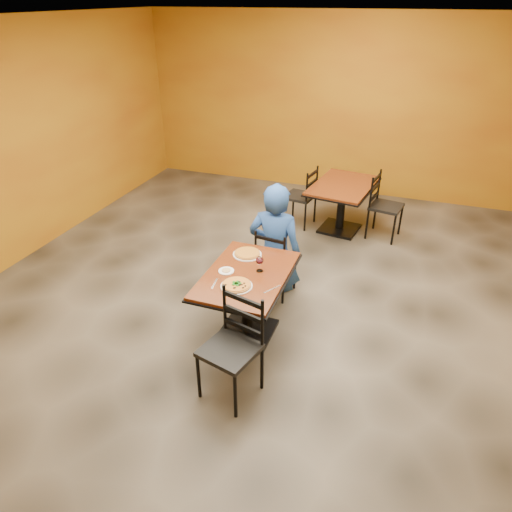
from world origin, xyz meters
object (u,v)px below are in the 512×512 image
at_px(chair_main_near, 230,351).
at_px(side_plate, 226,271).
at_px(chair_second_right, 386,207).
at_px(pizza_main, 236,285).
at_px(wine_glass, 260,263).
at_px(chair_second_left, 300,196).
at_px(plate_main, 237,286).
at_px(table_second, 342,196).
at_px(diner, 275,237).
at_px(pizza_far, 247,253).
at_px(table_main, 247,289).
at_px(chair_main_far, 276,261).
at_px(plate_far, 247,254).

relative_size(chair_main_near, side_plate, 6.22).
height_order(chair_second_right, pizza_main, chair_second_right).
xyz_separation_m(pizza_main, wine_glass, (0.11, 0.34, 0.07)).
xyz_separation_m(chair_second_left, plate_main, (0.18, -3.07, 0.29)).
height_order(chair_main_near, chair_second_left, chair_main_near).
height_order(table_second, chair_main_near, chair_main_near).
distance_m(diner, pizza_far, 0.64).
relative_size(table_main, chair_second_right, 1.28).
xyz_separation_m(chair_second_left, pizza_far, (0.06, -2.46, 0.30)).
relative_size(chair_second_right, plate_main, 3.11).
distance_m(chair_main_near, diner, 1.86).
height_order(plate_main, side_plate, same).
bearing_deg(chair_main_near, side_plate, 128.98).
height_order(chair_second_right, wine_glass, chair_second_right).
relative_size(chair_main_far, diner, 0.65).
bearing_deg(chair_main_near, chair_second_left, 110.15).
bearing_deg(side_plate, diner, 78.76).
bearing_deg(plate_far, chair_second_right, 63.05).
height_order(table_second, chair_main_far, chair_main_far).
bearing_deg(chair_second_left, chair_second_right, 99.62).
relative_size(plate_main, pizza_far, 1.11).
distance_m(pizza_far, wine_glass, 0.37).
xyz_separation_m(table_main, chair_main_near, (0.16, -0.86, -0.06)).
xyz_separation_m(plate_far, side_plate, (-0.08, -0.39, 0.00)).
height_order(chair_second_right, diner, diner).
height_order(pizza_far, side_plate, pizza_far).
bearing_deg(chair_main_near, plate_main, 120.62).
bearing_deg(wine_glass, pizza_main, -108.43).
height_order(chair_main_far, wine_glass, wine_glass).
bearing_deg(plate_main, side_plate, 132.20).
bearing_deg(pizza_main, chair_main_near, -74.00).
bearing_deg(wine_glass, plate_far, 131.21).
xyz_separation_m(diner, pizza_main, (-0.00, -1.24, 0.09)).
height_order(table_main, plate_far, plate_far).
distance_m(table_second, plate_main, 3.12).
xyz_separation_m(chair_main_far, plate_main, (-0.06, -1.10, 0.32)).
height_order(pizza_main, plate_far, pizza_main).
xyz_separation_m(chair_main_near, plate_main, (-0.17, 0.61, 0.26)).
xyz_separation_m(chair_second_left, diner, (0.18, -1.84, 0.21)).
xyz_separation_m(table_main, chair_second_right, (1.12, 2.82, -0.08)).
bearing_deg(chair_main_far, wine_glass, 101.61).
relative_size(diner, side_plate, 8.48).
relative_size(chair_main_near, pizza_far, 3.55).
bearing_deg(side_plate, pizza_far, 78.49).
bearing_deg(chair_second_left, table_main, 13.50).
relative_size(chair_main_near, pizza_main, 3.50).
bearing_deg(wine_glass, chair_main_far, 94.46).
relative_size(table_main, chair_main_far, 1.40).
xyz_separation_m(table_second, pizza_far, (-0.59, -2.46, 0.21)).
height_order(plate_main, pizza_far, pizza_far).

